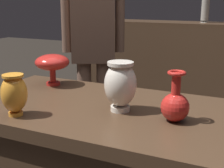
{
  "coord_description": "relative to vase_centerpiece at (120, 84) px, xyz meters",
  "views": [
    {
      "loc": [
        0.55,
        -1.09,
        1.22
      ],
      "look_at": [
        0.04,
        -0.01,
        0.9
      ],
      "focal_mm": 51.48,
      "sensor_mm": 36.0,
      "label": 1
    }
  ],
  "objects": [
    {
      "name": "vase_right_accent",
      "position": [
        0.22,
        -0.02,
        -0.04
      ],
      "size": [
        0.1,
        0.1,
        0.18
      ],
      "color": "red",
      "rests_on": "display_plinth"
    },
    {
      "name": "vase_left_accent",
      "position": [
        -0.33,
        -0.21,
        -0.02
      ],
      "size": [
        0.1,
        0.1,
        0.16
      ],
      "color": "orange",
      "rests_on": "display_plinth"
    },
    {
      "name": "shelf_vase_far_left",
      "position": [
        -1.12,
        2.24,
        0.15
      ],
      "size": [
        0.09,
        0.09,
        0.09
      ],
      "color": "silver",
      "rests_on": "back_display_shelf"
    },
    {
      "name": "vase_centerpiece",
      "position": [
        0.0,
        0.0,
        0.0
      ],
      "size": [
        0.12,
        0.12,
        0.19
      ],
      "color": "silver",
      "rests_on": "display_plinth"
    },
    {
      "name": "back_display_shelf",
      "position": [
        -0.08,
        2.22,
        -0.41
      ],
      "size": [
        2.6,
        0.4,
        0.99
      ],
      "color": "#422D1E",
      "rests_on": "ground_plane"
    },
    {
      "name": "shelf_vase_center",
      "position": [
        -0.08,
        2.27,
        0.23
      ],
      "size": [
        0.08,
        0.08,
        0.29
      ],
      "color": "gray",
      "rests_on": "back_display_shelf"
    },
    {
      "name": "visitor_near_left",
      "position": [
        -0.69,
        1.05,
        -0.01
      ],
      "size": [
        0.43,
        0.3,
        1.53
      ],
      "rotation": [
        0.0,
        0.0,
        3.61
      ],
      "color": "brown",
      "rests_on": "ground_plane"
    },
    {
      "name": "vase_tall_behind",
      "position": [
        -0.46,
        0.21,
        0.01
      ],
      "size": [
        0.17,
        0.17,
        0.15
      ],
      "color": "red",
      "rests_on": "display_plinth"
    }
  ]
}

